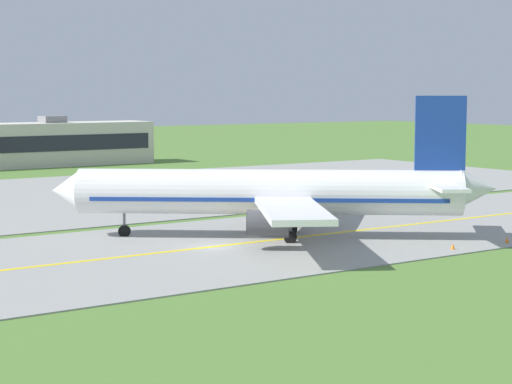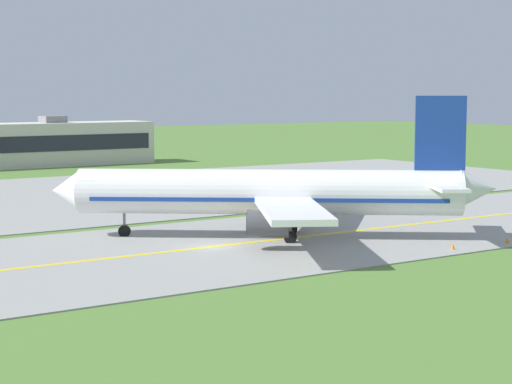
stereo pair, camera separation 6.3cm
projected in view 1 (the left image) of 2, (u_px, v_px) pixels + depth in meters
name	position (u px, v px, depth m)	size (l,w,h in m)	color
ground_plane	(213.00, 248.00, 75.68)	(500.00, 500.00, 0.00)	#517A33
taxiway_strip	(213.00, 247.00, 75.67)	(240.00, 28.00, 0.10)	gray
apron_pad	(108.00, 194.00, 115.77)	(140.00, 52.00, 0.10)	gray
taxiway_centreline	(213.00, 247.00, 75.66)	(220.00, 0.60, 0.01)	yellow
airplane_lead	(274.00, 193.00, 80.09)	(33.61, 29.14, 12.70)	white
service_truck_fuel	(318.00, 187.00, 110.25)	(5.67, 5.71, 2.60)	red
traffic_cone_near_edge	(363.00, 206.00, 101.74)	(0.44, 0.44, 0.60)	orange
traffic_cone_mid_edge	(453.00, 247.00, 74.45)	(0.44, 0.44, 0.60)	orange
traffic_cone_far_edge	(507.00, 240.00, 77.68)	(0.44, 0.44, 0.60)	orange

